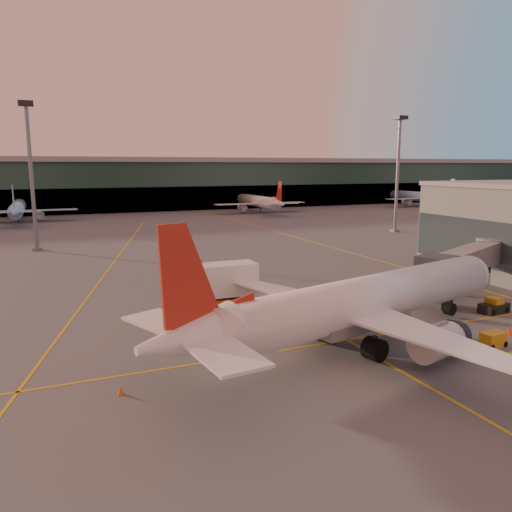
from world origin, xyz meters
name	(u,v)px	position (x,y,z in m)	size (l,w,h in m)	color
ground	(327,371)	(0.00, 0.00, 0.00)	(600.00, 600.00, 0.00)	#4C4F54
taxi_markings	(129,267)	(-7.32, 44.49, 0.01)	(100.12, 173.00, 0.01)	gold
terminal	(104,184)	(0.00, 141.79, 8.76)	(400.00, 20.00, 17.60)	#19382D
mast_west_near	(31,165)	(-20.00, 66.00, 14.86)	(2.40, 2.40, 25.60)	slate
mast_east_near	(398,166)	(55.00, 62.00, 14.86)	(2.40, 2.40, 25.60)	slate
distant_aircraft_row	(35,221)	(-21.00, 118.00, 0.00)	(290.00, 34.00, 13.00)	#97C7FD
main_airplane	(358,304)	(4.72, 3.12, 3.73)	(37.49, 34.17, 11.48)	white
jet_bridge	(472,261)	(27.09, 12.91, 3.92)	(20.09, 11.24, 5.74)	slate
catering_truck	(224,285)	(-2.01, 16.77, 2.91)	(6.64, 3.07, 5.13)	#B14319
gpu_cart	(493,340)	(15.29, -1.05, 0.60)	(2.20, 1.44, 1.23)	#BA8B17
pushback_tug	(494,307)	(23.36, 6.10, 0.64)	(3.19, 1.94, 1.56)	black
cone_tail	(121,391)	(-14.45, 1.97, 0.27)	(0.44, 0.44, 0.56)	#DE520B
cone_wing_left	(254,296)	(2.89, 20.88, 0.23)	(0.38, 0.38, 0.48)	#DE520B
cone_fwd	(510,332)	(19.09, 0.56, 0.30)	(0.49, 0.49, 0.62)	#DE520B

